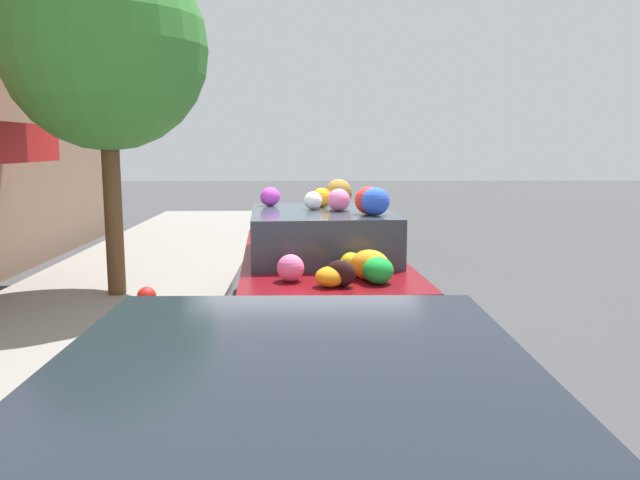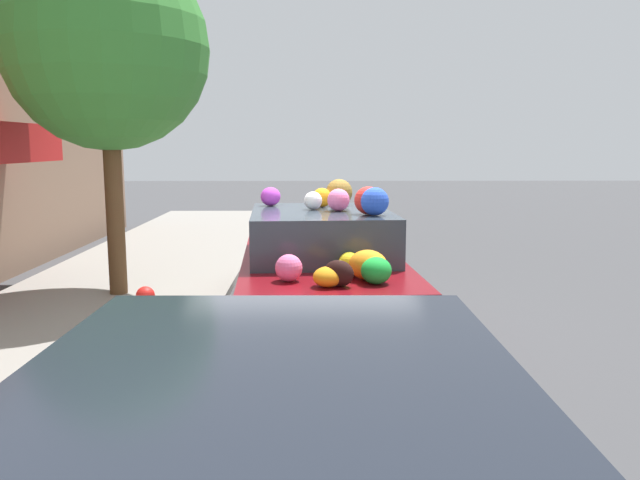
# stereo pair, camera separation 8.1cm
# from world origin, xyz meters

# --- Properties ---
(ground_plane) EXTENTS (60.00, 60.00, 0.00)m
(ground_plane) POSITION_xyz_m (0.00, 0.00, 0.00)
(ground_plane) COLOR #424244
(sidewalk_curb) EXTENTS (24.00, 3.20, 0.11)m
(sidewalk_curb) POSITION_xyz_m (0.00, 2.70, 0.06)
(sidewalk_curb) COLOR gray
(sidewalk_curb) RESTS_ON ground
(street_tree) EXTENTS (2.68, 2.68, 4.63)m
(street_tree) POSITION_xyz_m (1.15, 2.59, 3.39)
(street_tree) COLOR brown
(street_tree) RESTS_ON sidewalk_curb
(fire_hydrant) EXTENTS (0.20, 0.20, 0.70)m
(fire_hydrant) POSITION_xyz_m (-1.49, 1.51, 0.46)
(fire_hydrant) COLOR red
(fire_hydrant) RESTS_ON sidewalk_curb
(art_car) EXTENTS (4.40, 2.06, 1.73)m
(art_car) POSITION_xyz_m (-0.06, -0.20, 0.74)
(art_car) COLOR maroon
(art_car) RESTS_ON ground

